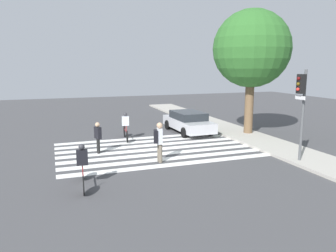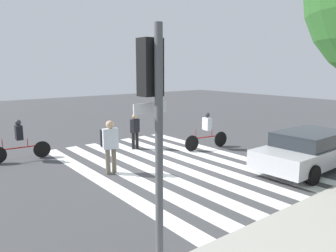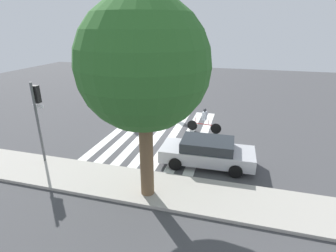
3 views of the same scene
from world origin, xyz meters
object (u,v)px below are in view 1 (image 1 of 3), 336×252
Objects in this scene: traffic_light at (302,99)px; pedestrian_adult_yellow_jacket at (98,136)px; cyclist_far_lane at (125,125)px; pedestrian_child_with_backpack at (159,139)px; cyclist_near_curb at (82,164)px; street_tree at (252,49)px; car_parked_dark_suv at (188,122)px.

traffic_light reaches higher than pedestrian_adult_yellow_jacket.
pedestrian_adult_yellow_jacket is 0.69× the size of cyclist_far_lane.
cyclist_near_curb is (2.02, -3.57, -0.21)m from pedestrian_child_with_backpack.
traffic_light is at bearing 82.28° from pedestrian_child_with_backpack.
pedestrian_adult_yellow_jacket is at bearing -82.43° from street_tree.
pedestrian_child_with_backpack is (-2.29, -5.82, -1.87)m from traffic_light.
street_tree reaches higher than cyclist_near_curb.
cyclist_far_lane reaches higher than car_parked_dark_suv.
cyclist_far_lane reaches higher than cyclist_near_curb.
cyclist_near_curb is at bearing -17.45° from cyclist_far_lane.
pedestrian_child_with_backpack is at bearing -111.44° from traffic_light.
traffic_light is 0.54× the size of street_tree.
cyclist_near_curb is at bearing -45.03° from car_parked_dark_suv.
street_tree is 3.36× the size of cyclist_far_lane.
pedestrian_adult_yellow_jacket is (1.28, -9.61, -4.45)m from street_tree.
pedestrian_child_with_backpack is (3.79, -7.21, -4.26)m from street_tree.
car_parked_dark_suv is (-5.81, 3.92, -0.36)m from pedestrian_child_with_backpack.
pedestrian_adult_yellow_jacket is at bearing -31.36° from cyclist_far_lane.
traffic_light is 0.90× the size of car_parked_dark_suv.
pedestrian_child_with_backpack reaches higher than pedestrian_adult_yellow_jacket.
car_parked_dark_suv is (-8.10, -1.91, -2.23)m from traffic_light.
pedestrian_child_with_backpack is 0.39× the size of car_parked_dark_suv.
pedestrian_adult_yellow_jacket is 4.68m from cyclist_near_curb.
street_tree reaches higher than traffic_light.
cyclist_near_curb is 10.83m from car_parked_dark_suv.
cyclist_near_curb is (4.54, -1.17, -0.03)m from pedestrian_adult_yellow_jacket.
pedestrian_adult_yellow_jacket is at bearing 169.68° from cyclist_near_curb.
pedestrian_adult_yellow_jacket is at bearing -63.80° from car_parked_dark_suv.
traffic_light is 9.87m from cyclist_far_lane.
pedestrian_adult_yellow_jacket is 0.86× the size of pedestrian_child_with_backpack.
cyclist_far_lane is (-5.04, -0.45, -0.21)m from pedestrian_child_with_backpack.
cyclist_far_lane reaches higher than pedestrian_adult_yellow_jacket.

